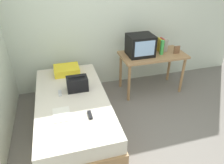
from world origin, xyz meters
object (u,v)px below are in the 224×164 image
at_px(tv, 140,45).
at_px(picture_frame, 177,50).
at_px(book_row, 162,45).
at_px(remote_dark, 90,115).
at_px(pillow, 67,70).
at_px(remote_silver, 60,93).
at_px(bed, 73,113).
at_px(magazine, 61,114).
at_px(handbag, 77,84).
at_px(desk, 152,59).
at_px(water_bottle, 162,47).

height_order(tv, picture_frame, tv).
xyz_separation_m(book_row, remote_dark, (-1.58, -1.24, -0.30)).
height_order(pillow, remote_silver, pillow).
bearing_deg(book_row, bed, -155.96).
bearing_deg(magazine, remote_dark, -18.06).
height_order(picture_frame, handbag, picture_frame).
height_order(bed, picture_frame, picture_frame).
bearing_deg(desk, remote_silver, -161.81).
relative_size(bed, desk, 1.72).
bearing_deg(picture_frame, magazine, -155.95).
distance_m(tv, picture_frame, 0.68).
bearing_deg(book_row, handbag, -159.74).
distance_m(desk, tv, 0.37).
distance_m(desk, magazine, 1.99).
bearing_deg(magazine, tv, 35.92).
distance_m(water_bottle, handbag, 1.64).
distance_m(tv, remote_silver, 1.59).
distance_m(pillow, remote_silver, 0.63).
height_order(water_bottle, book_row, water_bottle).
relative_size(book_row, magazine, 0.82).
xyz_separation_m(tv, picture_frame, (0.66, -0.11, -0.11)).
height_order(book_row, picture_frame, book_row).
bearing_deg(handbag, remote_silver, -169.93).
xyz_separation_m(desk, magazine, (-1.70, -1.03, -0.10)).
distance_m(handbag, remote_dark, 0.64).
distance_m(tv, water_bottle, 0.39).
bearing_deg(picture_frame, remote_silver, -167.49).
bearing_deg(pillow, remote_silver, -104.22).
height_order(desk, pillow, desk).
relative_size(bed, magazine, 6.90).
height_order(water_bottle, handbag, water_bottle).
bearing_deg(book_row, pillow, -178.59).
bearing_deg(remote_silver, magazine, -91.52).
relative_size(water_bottle, book_row, 1.08).
bearing_deg(desk, book_row, 24.37).
bearing_deg(handbag, remote_dark, -84.25).
distance_m(picture_frame, handbag, 1.89).
bearing_deg(remote_dark, book_row, 38.11).
distance_m(desk, remote_silver, 1.78).
distance_m(desk, water_bottle, 0.27).
xyz_separation_m(desk, remote_dark, (-1.36, -1.14, -0.09)).
relative_size(pillow, remote_silver, 2.85).
relative_size(bed, tv, 4.55).
bearing_deg(picture_frame, desk, 168.03).
xyz_separation_m(water_bottle, remote_dark, (-1.50, -1.08, -0.31)).
xyz_separation_m(pillow, magazine, (-0.17, -1.09, -0.05)).
bearing_deg(pillow, picture_frame, -4.22).
bearing_deg(pillow, water_bottle, -3.84).
bearing_deg(picture_frame, pillow, 175.78).
height_order(pillow, remote_dark, pillow).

